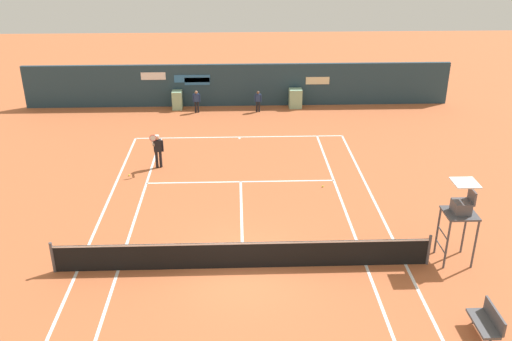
# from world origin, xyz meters

# --- Properties ---
(ground_plane) EXTENTS (80.00, 80.00, 0.01)m
(ground_plane) POSITION_xyz_m (-0.00, 0.58, 0.00)
(ground_plane) COLOR #BC6038
(tennis_net) EXTENTS (12.10, 0.10, 1.07)m
(tennis_net) POSITION_xyz_m (0.00, 0.00, 0.51)
(tennis_net) COLOR #4C4C51
(tennis_net) RESTS_ON ground_plane
(sponsor_back_wall) EXTENTS (25.00, 1.02, 2.49)m
(sponsor_back_wall) POSITION_xyz_m (0.02, 16.96, 1.20)
(sponsor_back_wall) COLOR #233D4C
(sponsor_back_wall) RESTS_ON ground_plane
(umpire_chair) EXTENTS (1.00, 1.00, 2.85)m
(umpire_chair) POSITION_xyz_m (6.93, 0.20, 1.86)
(umpire_chair) COLOR #47474C
(umpire_chair) RESTS_ON ground_plane
(player_bench) EXTENTS (0.54, 1.21, 0.88)m
(player_bench) POSITION_xyz_m (6.48, -3.46, 0.51)
(player_bench) COLOR #38383D
(player_bench) RESTS_ON ground_plane
(player_on_baseline) EXTENTS (0.50, 0.74, 1.79)m
(player_on_baseline) POSITION_xyz_m (-3.66, 8.02, 0.94)
(player_on_baseline) COLOR black
(player_on_baseline) RESTS_ON ground_plane
(ball_kid_centre_post) EXTENTS (0.43, 0.18, 1.30)m
(ball_kid_centre_post) POSITION_xyz_m (-2.41, 15.73, 0.75)
(ball_kid_centre_post) COLOR black
(ball_kid_centre_post) RESTS_ON ground_plane
(ball_kid_left_post) EXTENTS (0.41, 0.17, 1.24)m
(ball_kid_left_post) POSITION_xyz_m (1.11, 15.73, 0.71)
(ball_kid_left_post) COLOR black
(ball_kid_left_post) RESTS_ON ground_plane
(tennis_ball_by_sideline) EXTENTS (0.07, 0.07, 0.07)m
(tennis_ball_by_sideline) POSITION_xyz_m (3.43, 5.76, 0.03)
(tennis_ball_by_sideline) COLOR #CCE033
(tennis_ball_by_sideline) RESTS_ON ground_plane
(tennis_ball_mid_court) EXTENTS (0.07, 0.07, 0.07)m
(tennis_ball_mid_court) POSITION_xyz_m (-4.85, 7.16, 0.03)
(tennis_ball_mid_court) COLOR #CCE033
(tennis_ball_mid_court) RESTS_ON ground_plane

